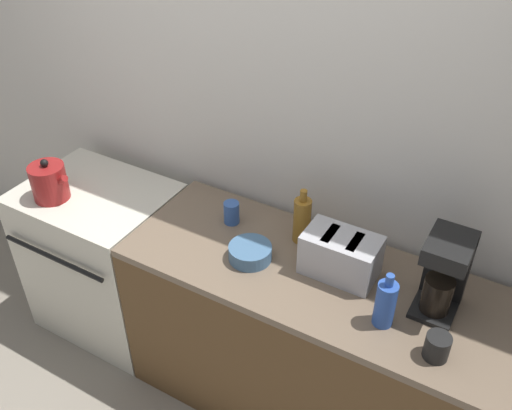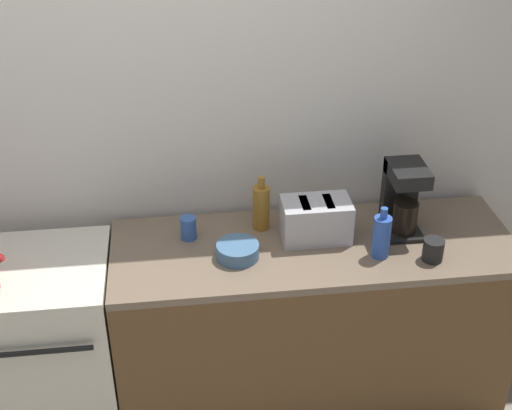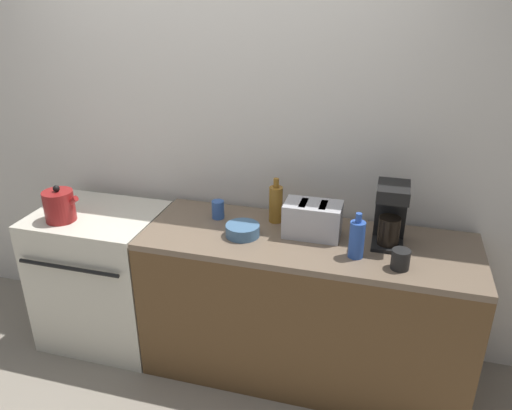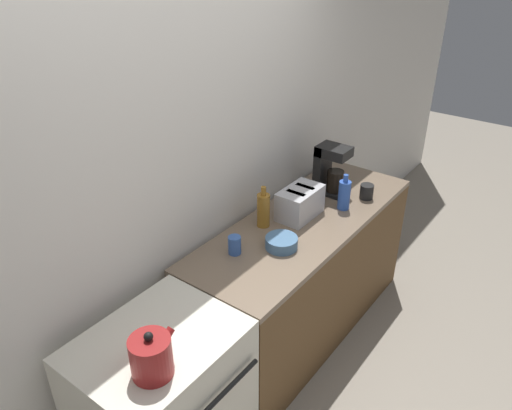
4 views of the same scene
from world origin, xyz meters
name	(u,v)px [view 2 (image 2 of 4)]	position (x,y,z in m)	size (l,w,h in m)	color
wall_back	(163,137)	(0.00, 0.70, 1.30)	(8.00, 0.05, 2.60)	silver
stove	(34,344)	(-0.66, 0.30, 0.46)	(0.76, 0.64, 0.90)	silver
counter_block	(311,320)	(0.66, 0.32, 0.45)	(1.85, 0.65, 0.90)	brown
toaster	(316,220)	(0.67, 0.38, 1.00)	(0.31, 0.19, 0.19)	#BCBCC1
coffee_maker	(403,195)	(1.08, 0.40, 1.08)	(0.16, 0.22, 0.34)	black
bottle_amber	(261,207)	(0.43, 0.49, 1.01)	(0.08, 0.08, 0.27)	#9E6B23
bottle_blue	(381,236)	(0.93, 0.20, 1.00)	(0.08, 0.08, 0.25)	#2D56B7
cup_black	(433,250)	(1.15, 0.14, 0.95)	(0.09, 0.09, 0.10)	black
cup_blue	(188,228)	(0.09, 0.45, 0.96)	(0.07, 0.07, 0.11)	#3860B2
bowl	(238,251)	(0.30, 0.27, 0.93)	(0.19, 0.19, 0.07)	teal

